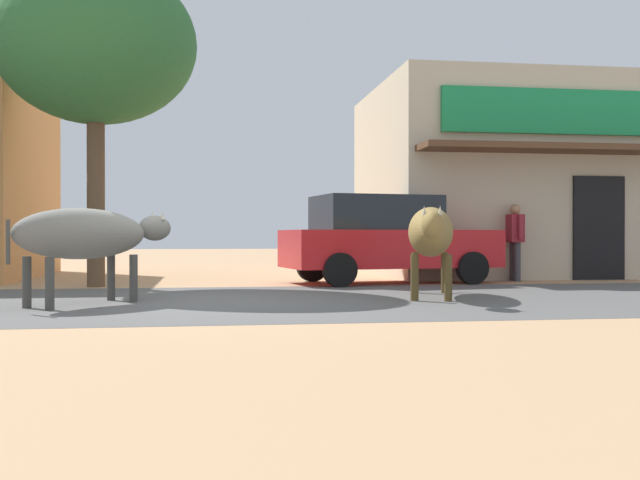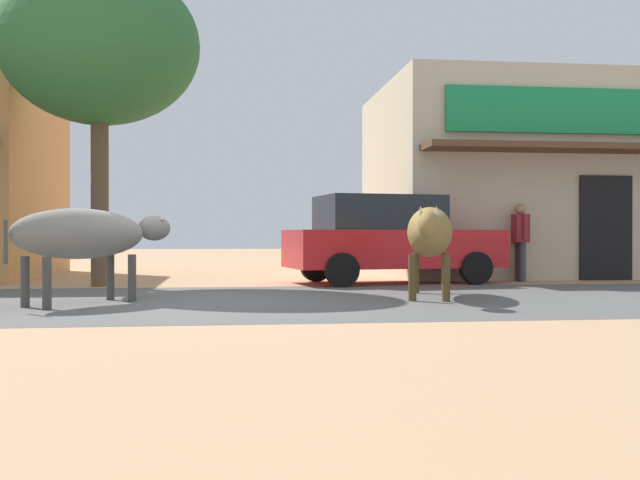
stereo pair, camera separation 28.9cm
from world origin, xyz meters
The scene contains 8 objects.
ground centered at (0.00, 0.00, 0.00)m, with size 80.00×80.00×0.00m, color tan.
asphalt_road centered at (0.00, 0.00, 0.00)m, with size 72.00×5.58×0.00m, color #575654.
storefront_right_club centered at (7.17, 6.57, 2.17)m, with size 6.43×6.31×4.33m.
roadside_tree centered at (-1.85, 3.24, 4.23)m, with size 3.50×3.50×5.65m.
parked_hatchback_car centered at (3.40, 3.51, 0.84)m, with size 4.17×2.31×1.64m.
cow_near_brown centered at (-1.48, -0.24, 0.91)m, with size 2.07×2.20×1.25m.
cow_far_dark centered at (3.28, 0.21, 0.94)m, with size 1.25×2.80×1.31m.
pedestrian_by_shop centered at (6.06, 3.68, 0.88)m, with size 0.29×0.61×1.52m.
Camera 2 is at (0.34, -10.36, 0.90)m, focal length 42.19 mm.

